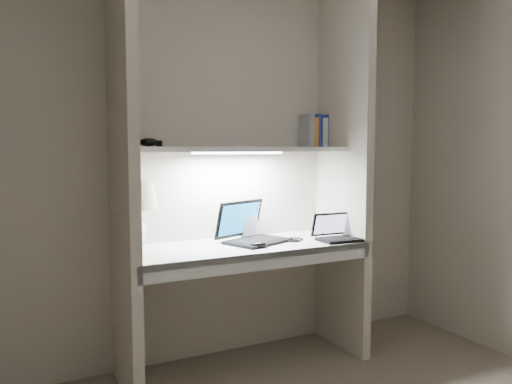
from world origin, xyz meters
TOP-DOWN VIEW (x-y plane):
  - back_wall at (0.00, 1.50)m, footprint 3.20×0.01m
  - alcove_panel_left at (-0.73, 1.23)m, footprint 0.06×0.55m
  - alcove_panel_right at (0.73, 1.23)m, footprint 0.06×0.55m
  - desk at (0.00, 1.23)m, footprint 1.40×0.55m
  - desk_apron at (0.00, 0.96)m, footprint 1.46×0.03m
  - shelf at (0.00, 1.32)m, footprint 1.40×0.36m
  - strip_light at (0.00, 1.32)m, footprint 0.60×0.04m
  - table_lamp at (-0.64, 1.37)m, footprint 0.27×0.27m
  - laptop_main at (0.07, 1.29)m, footprint 0.47×0.44m
  - laptop_netbook at (0.58, 1.09)m, footprint 0.27×0.24m
  - speaker at (0.12, 1.45)m, footprint 0.12×0.09m
  - mouse at (0.02, 1.09)m, footprint 0.11×0.08m
  - cable_coil at (0.34, 1.21)m, footprint 0.12×0.12m
  - sticky_note at (-0.64, 1.17)m, footprint 0.08×0.08m
  - book_row at (0.65, 1.43)m, footprint 0.21×0.15m
  - shelf_box at (-0.64, 1.34)m, footprint 0.06×0.05m
  - shelf_gadget at (-0.55, 1.38)m, footprint 0.14×0.11m

SIDE VIEW (x-z plane):
  - desk_apron at x=0.00m, z-range 0.67..0.77m
  - desk at x=0.00m, z-range 0.73..0.77m
  - sticky_note at x=-0.64m, z-range 0.77..0.77m
  - cable_coil at x=0.34m, z-range 0.77..0.78m
  - mouse at x=0.02m, z-range 0.77..0.81m
  - laptop_netbook at x=0.58m, z-range 0.73..0.89m
  - laptop_main at x=0.07m, z-range 0.70..0.95m
  - speaker at x=0.12m, z-range 0.77..0.92m
  - table_lamp at x=-0.64m, z-range 0.84..1.24m
  - back_wall at x=0.00m, z-range 0.00..2.50m
  - alcove_panel_left at x=-0.73m, z-range 0.00..2.50m
  - alcove_panel_right at x=0.73m, z-range 0.00..2.50m
  - strip_light at x=0.00m, z-range 1.32..1.34m
  - shelf at x=0.00m, z-range 1.34..1.36m
  - shelf_gadget at x=-0.55m, z-range 1.37..1.42m
  - shelf_box at x=-0.64m, z-range 1.36..1.47m
  - book_row at x=0.65m, z-range 1.36..1.58m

